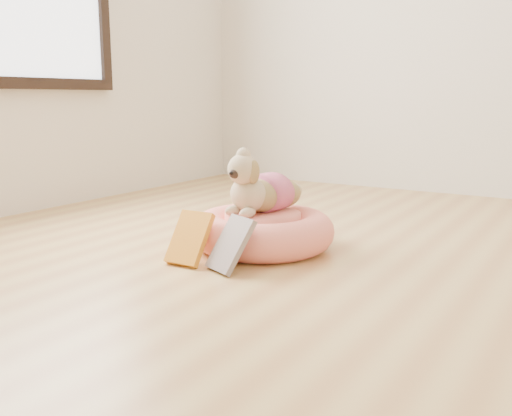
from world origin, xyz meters
The scene contains 5 objects.
floor centered at (0.00, 0.00, 0.00)m, with size 4.50×4.50×0.00m, color tan.
pet_bed centered at (-0.56, 0.49, 0.07)m, with size 0.57×0.57×0.15m.
dog centered at (-0.57, 0.49, 0.28)m, with size 0.25×0.37×0.27m, color brown, non-canonical shape.
book_yellow centered at (-0.68, 0.17, 0.09)m, with size 0.14×0.03×0.21m, color yellow.
book_white centered at (-0.50, 0.18, 0.09)m, with size 0.14×0.02×0.21m, color white.
Camera 1 is at (0.60, -1.41, 0.60)m, focal length 40.00 mm.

